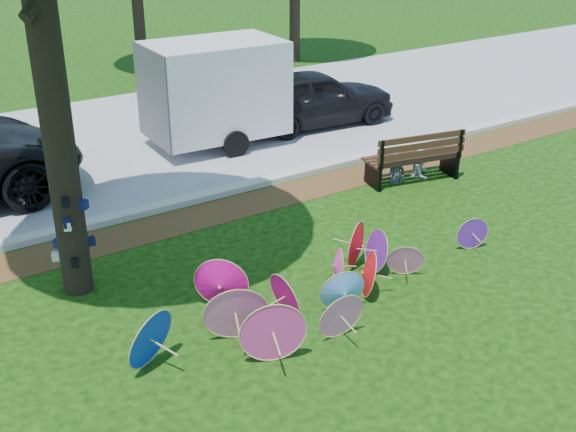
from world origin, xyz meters
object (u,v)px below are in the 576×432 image
person_right (423,151)px  parasol_pile (298,291)px  person_left (397,152)px  park_bench (412,156)px  cargo_trailer (215,88)px  dark_pickup (313,98)px

person_right → parasol_pile: bearing=-170.0°
person_left → park_bench: bearing=-17.5°
park_bench → person_right: 0.35m
cargo_trailer → park_bench: bearing=-58.7°
dark_pickup → park_bench: bearing=177.9°
dark_pickup → park_bench: dark_pickup is taller
dark_pickup → person_left: size_ratio=3.19×
parasol_pile → dark_pickup: bearing=53.1°
parasol_pile → dark_pickup: 8.91m
dark_pickup → park_bench: (-0.51, -4.17, -0.18)m
cargo_trailer → person_right: size_ratio=2.70×
cargo_trailer → person_left: cargo_trailer is taller
dark_pickup → cargo_trailer: size_ratio=1.40×
parasol_pile → person_right: size_ratio=5.89×
cargo_trailer → person_right: 4.93m
park_bench → person_right: person_right is taller
park_bench → person_left: bearing=-176.5°
cargo_trailer → person_left: (1.87, -4.13, -0.69)m
parasol_pile → park_bench: size_ratio=3.22×
dark_pickup → person_right: 4.12m
parasol_pile → dark_pickup: (5.35, 7.12, 0.33)m
park_bench → person_left: (-0.35, 0.05, 0.13)m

